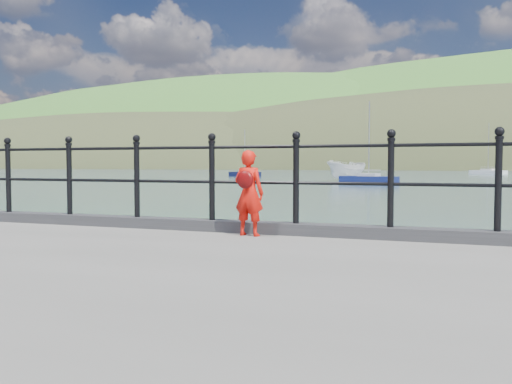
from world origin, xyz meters
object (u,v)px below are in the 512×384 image
at_px(launch_white, 347,171).
at_px(sailboat_left, 245,174).
at_px(sailboat_port, 369,180).
at_px(railing, 253,171).
at_px(sailboat_deep, 488,172).
at_px(child, 249,192).

relative_size(launch_white, sailboat_left, 0.82).
height_order(sailboat_port, sailboat_left, sailboat_port).
distance_m(railing, sailboat_deep, 102.08).
bearing_deg(sailboat_deep, child, -61.30).
distance_m(railing, sailboat_port, 46.99).
xyz_separation_m(railing, launch_white, (-9.27, 54.72, -0.68)).
bearing_deg(launch_white, sailboat_port, -34.65).
height_order(railing, sailboat_deep, sailboat_deep).
relative_size(child, sailboat_port, 0.13).
bearing_deg(sailboat_left, launch_white, -23.59).
height_order(launch_white, sailboat_deep, sailboat_deep).
height_order(sailboat_left, sailboat_deep, sailboat_deep).
xyz_separation_m(sailboat_left, sailboat_deep, (35.21, 32.99, 0.00)).
height_order(launch_white, sailboat_port, sailboat_port).
xyz_separation_m(railing, sailboat_deep, (7.87, 101.77, -1.48)).
bearing_deg(sailboat_deep, sailboat_port, -70.61).
bearing_deg(child, sailboat_deep, -88.29).
xyz_separation_m(sailboat_port, sailboat_left, (-21.79, 22.14, 0.00)).
bearing_deg(sailboat_deep, sailboat_left, -103.79).
bearing_deg(sailboat_port, child, -66.60).
distance_m(launch_white, sailboat_port, 8.93).
relative_size(railing, child, 16.50).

